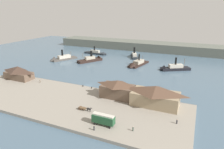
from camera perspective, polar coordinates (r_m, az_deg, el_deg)
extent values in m
plane|color=slate|center=(109.55, -6.88, -3.13)|extent=(320.00, 320.00, 0.00)
cube|color=gray|center=(92.74, -13.85, -7.26)|extent=(110.00, 36.00, 1.20)
cube|color=slate|center=(106.52, -7.87, -3.52)|extent=(110.00, 0.80, 1.00)
cube|color=brown|center=(126.60, -25.01, -0.25)|extent=(16.33, 7.43, 4.09)
pyramid|color=#473328|center=(125.58, -25.23, 1.36)|extent=(16.66, 7.81, 3.34)
cube|color=brown|center=(91.20, 1.61, -4.77)|extent=(14.66, 8.28, 5.69)
pyramid|color=brown|center=(89.71, 1.63, -2.41)|extent=(14.96, 8.69, 2.35)
cube|color=#998466|center=(85.77, 12.19, -6.76)|extent=(19.29, 10.01, 5.68)
pyramid|color=brown|center=(84.09, 12.38, -4.13)|extent=(19.67, 10.51, 2.82)
cube|color=#1E4C2D|center=(70.67, -2.49, -12.62)|extent=(8.07, 2.45, 2.71)
cube|color=beige|center=(69.86, -2.51, -11.49)|extent=(7.75, 1.71, 0.50)
cylinder|color=black|center=(71.52, 0.06, -13.89)|extent=(0.90, 0.18, 0.90)
cylinder|color=black|center=(69.64, -0.78, -14.87)|extent=(0.90, 0.18, 0.90)
cylinder|color=black|center=(73.65, -4.06, -12.91)|extent=(0.90, 0.18, 0.90)
cylinder|color=black|center=(71.83, -5.00, -13.81)|extent=(0.90, 0.18, 0.90)
cube|color=brown|center=(81.66, -8.46, -9.42)|extent=(3.09, 1.29, 0.50)
cylinder|color=#4C3828|center=(82.71, -8.76, -9.25)|extent=(1.20, 0.10, 1.20)
cylinder|color=#4C3828|center=(81.76, -9.25, -9.62)|extent=(1.20, 0.10, 1.20)
ellipsoid|color=black|center=(80.15, -6.66, -9.70)|extent=(2.00, 0.70, 0.90)
ellipsoid|color=black|center=(79.40, -5.98, -9.51)|extent=(0.70, 0.32, 0.44)
cylinder|color=black|center=(80.31, -6.20, -10.10)|extent=(0.16, 0.16, 1.00)
cylinder|color=black|center=(80.01, -6.34, -10.23)|extent=(0.16, 0.16, 1.00)
cylinder|color=black|center=(80.86, -6.94, -9.93)|extent=(0.16, 0.16, 1.00)
cylinder|color=black|center=(80.56, -7.09, -10.05)|extent=(0.16, 0.16, 1.00)
cylinder|color=#232328|center=(75.63, 18.02, -12.69)|extent=(0.44, 0.44, 1.50)
sphere|color=#CCA889|center=(75.19, 18.08, -12.10)|extent=(0.27, 0.27, 0.27)
cylinder|color=#3D4C42|center=(68.76, 6.01, -15.20)|extent=(0.42, 0.42, 1.42)
sphere|color=#CCA889|center=(68.30, 6.03, -14.61)|extent=(0.26, 0.26, 0.26)
cylinder|color=#232328|center=(68.95, -5.14, -15.02)|extent=(0.44, 0.44, 1.51)
sphere|color=#CCA889|center=(68.46, -5.16, -14.39)|extent=(0.28, 0.28, 0.28)
cylinder|color=#6B5B4C|center=(116.50, -19.82, -1.79)|extent=(0.43, 0.43, 1.46)
sphere|color=#CCA889|center=(116.23, -19.86, -1.39)|extent=(0.27, 0.27, 0.27)
cylinder|color=black|center=(105.07, -8.29, -3.18)|extent=(0.44, 0.44, 0.90)
cylinder|color=black|center=(102.11, -5.83, -3.73)|extent=(0.44, 0.44, 0.90)
cube|color=#23282D|center=(185.78, -4.85, 6.07)|extent=(21.31, 6.26, 1.45)
cone|color=#23282D|center=(180.43, -2.02, 5.76)|extent=(4.07, 4.61, 4.36)
cube|color=beige|center=(185.40, -4.87, 6.63)|extent=(9.02, 3.36, 2.21)
cylinder|color=black|center=(185.17, -5.05, 7.50)|extent=(1.32, 1.32, 3.49)
cube|color=black|center=(149.57, 7.56, 2.95)|extent=(10.68, 22.03, 1.30)
cone|color=black|center=(140.67, 5.49, 2.05)|extent=(6.47, 4.93, 5.81)
cube|color=#B2A893|center=(149.11, 7.59, 3.63)|extent=(6.29, 10.04, 2.36)
cylinder|color=black|center=(148.78, 7.75, 4.93)|extent=(1.06, 1.06, 4.37)
cylinder|color=brown|center=(154.27, 8.74, 4.56)|extent=(0.24, 0.24, 4.90)
cube|color=black|center=(158.94, -6.31, 4.04)|extent=(14.80, 20.33, 1.95)
cone|color=black|center=(164.08, -3.26, 4.57)|extent=(6.14, 5.63, 5.00)
cube|color=#B2A893|center=(158.45, -6.34, 4.76)|extent=(6.66, 8.46, 2.18)
cylinder|color=black|center=(158.45, -5.93, 5.95)|extent=(1.72, 1.72, 4.17)
cylinder|color=brown|center=(155.23, -8.29, 4.98)|extent=(0.24, 0.24, 5.25)
cube|color=black|center=(142.77, 17.65, 1.58)|extent=(19.72, 15.04, 1.69)
cone|color=black|center=(138.97, 13.97, 1.46)|extent=(5.67, 6.21, 5.12)
cube|color=beige|center=(142.24, 17.72, 2.34)|extent=(9.87, 7.91, 2.27)
cylinder|color=black|center=(141.27, 17.76, 3.70)|extent=(1.28, 1.28, 4.72)
cylinder|color=brown|center=(144.30, 19.93, 3.18)|extent=(0.24, 0.24, 6.37)
cube|color=#514C47|center=(168.68, -13.43, 4.37)|extent=(15.01, 21.33, 1.35)
cone|color=#514C47|center=(164.59, -16.63, 3.76)|extent=(6.89, 5.93, 5.85)
cube|color=beige|center=(168.26, -13.47, 4.99)|extent=(8.02, 10.85, 2.38)
cylinder|color=black|center=(166.89, -14.02, 6.08)|extent=(1.51, 1.51, 4.66)
cylinder|color=brown|center=(170.75, -11.64, 5.67)|extent=(0.24, 0.24, 4.49)
cube|color=#23282D|center=(172.21, 6.39, 5.08)|extent=(11.35, 17.08, 1.63)
cone|color=#23282D|center=(180.18, 6.10, 5.68)|extent=(5.34, 4.56, 4.52)
cube|color=beige|center=(171.79, 6.41, 5.70)|extent=(6.37, 8.91, 2.15)
cylinder|color=black|center=(172.43, 6.40, 6.96)|extent=(1.54, 1.54, 4.98)
cube|color=#60665B|center=(207.35, 8.84, 8.12)|extent=(180.00, 24.00, 8.00)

